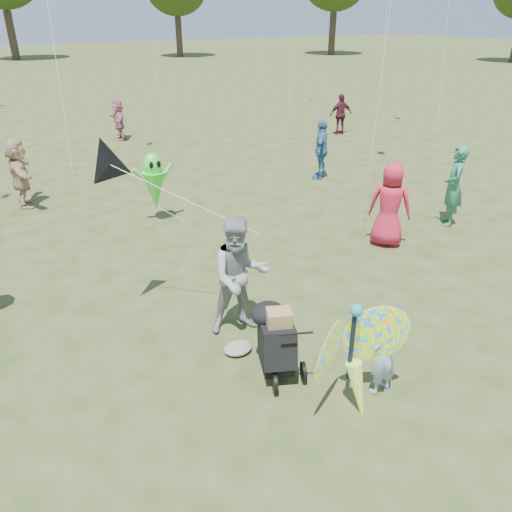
{
  "coord_description": "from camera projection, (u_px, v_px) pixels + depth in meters",
  "views": [
    {
      "loc": [
        -3.88,
        -4.93,
        4.79
      ],
      "look_at": [
        -0.2,
        1.5,
        1.1
      ],
      "focal_mm": 35.0,
      "sensor_mm": 36.0,
      "label": 1
    }
  ],
  "objects": [
    {
      "name": "crowd_c",
      "position": [
        321.0,
        150.0,
        15.29
      ],
      "size": [
        1.08,
        1.04,
        1.81
      ],
      "primitive_type": "imported",
      "rotation": [
        0.0,
        0.0,
        3.89
      ],
      "color": "teal",
      "rests_on": "ground"
    },
    {
      "name": "crowd_d",
      "position": [
        20.0,
        173.0,
        13.08
      ],
      "size": [
        0.66,
        1.72,
        1.81
      ],
      "primitive_type": "imported",
      "rotation": [
        0.0,
        0.0,
        1.5
      ],
      "color": "tan",
      "rests_on": "ground"
    },
    {
      "name": "child_girl",
      "position": [
        384.0,
        356.0,
        6.7
      ],
      "size": [
        0.45,
        0.31,
        1.19
      ],
      "primitive_type": "imported",
      "rotation": [
        0.0,
        0.0,
        3.2
      ],
      "color": "#95ABD3",
      "rests_on": "ground"
    },
    {
      "name": "adult_man",
      "position": [
        240.0,
        276.0,
        7.89
      ],
      "size": [
        1.11,
        0.95,
        1.98
      ],
      "primitive_type": "imported",
      "rotation": [
        0.0,
        0.0,
        -0.23
      ],
      "color": "gray",
      "rests_on": "ground"
    },
    {
      "name": "crowd_h",
      "position": [
        341.0,
        114.0,
        20.77
      ],
      "size": [
        1.03,
        0.6,
        1.65
      ],
      "primitive_type": "imported",
      "rotation": [
        0.0,
        0.0,
        2.92
      ],
      "color": "#4B1926",
      "rests_on": "ground"
    },
    {
      "name": "crowd_j",
      "position": [
        119.0,
        120.0,
        19.97
      ],
      "size": [
        0.57,
        1.48,
        1.57
      ],
      "primitive_type": "imported",
      "rotation": [
        0.0,
        0.0,
        4.64
      ],
      "color": "#B36676",
      "rests_on": "ground"
    },
    {
      "name": "grey_bag",
      "position": [
        238.0,
        348.0,
        7.72
      ],
      "size": [
        0.45,
        0.37,
        0.14
      ],
      "primitive_type": "ellipsoid",
      "color": "gray",
      "rests_on": "ground"
    },
    {
      "name": "crowd_f",
      "position": [
        454.0,
        186.0,
        11.91
      ],
      "size": [
        0.83,
        0.84,
        1.96
      ],
      "primitive_type": "imported",
      "rotation": [
        0.0,
        0.0,
        3.95
      ],
      "color": "#2A7052",
      "rests_on": "ground"
    },
    {
      "name": "crowd_a",
      "position": [
        390.0,
        205.0,
        10.9
      ],
      "size": [
        1.05,
        1.08,
        1.88
      ],
      "primitive_type": "imported",
      "rotation": [
        0.0,
        0.0,
        2.28
      ],
      "color": "#BA1D3A",
      "rests_on": "ground"
    },
    {
      "name": "ground",
      "position": [
        315.0,
        354.0,
        7.7
      ],
      "size": [
        160.0,
        160.0,
        0.0
      ],
      "primitive_type": "plane",
      "color": "#51592B",
      "rests_on": "ground"
    },
    {
      "name": "jogging_stroller",
      "position": [
        275.0,
        336.0,
        7.09
      ],
      "size": [
        0.76,
        1.14,
        1.09
      ],
      "rotation": [
        0.0,
        0.0,
        -0.39
      ],
      "color": "black",
      "rests_on": "ground"
    },
    {
      "name": "alien_kite",
      "position": [
        154.0,
        184.0,
        12.06
      ],
      "size": [
        1.12,
        0.69,
        1.74
      ],
      "color": "#3DE335",
      "rests_on": "ground"
    },
    {
      "name": "butterfly_kite",
      "position": [
        355.0,
        358.0,
        6.33
      ],
      "size": [
        1.74,
        0.75,
        1.79
      ],
      "color": "#FF2829",
      "rests_on": "ground"
    },
    {
      "name": "delta_kite_rig",
      "position": [
        111.0,
        165.0,
        7.5
      ],
      "size": [
        2.33,
        1.55,
        1.5
      ],
      "color": "black",
      "rests_on": "ground"
    }
  ]
}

